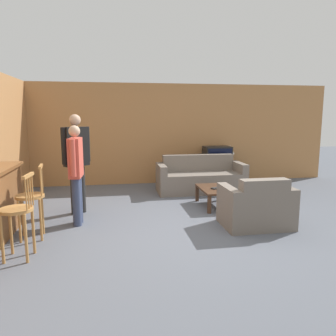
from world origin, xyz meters
The scene contains 13 objects.
ground_plane centered at (0.00, 0.00, 0.00)m, with size 24.00×24.00×0.00m, color #565B66.
wall_back centered at (0.00, 3.64, 1.30)m, with size 9.40×0.08×2.60m.
bar_chair_near centered at (-2.36, -0.73, 0.57)m, with size 0.44×0.44×1.09m.
bar_chair_mid centered at (-2.36, -0.03, 0.57)m, with size 0.44×0.44×1.09m.
couch_far centered at (0.85, 2.46, 0.31)m, with size 2.04×0.83×0.85m.
armchair_near centered at (1.10, -0.09, 0.32)m, with size 1.08×0.79×0.83m.
coffee_table centered at (0.82, 1.16, 0.32)m, with size 0.62×0.97×0.37m.
tv_unit centered at (1.51, 3.26, 0.25)m, with size 0.98×0.46×0.51m.
tv centered at (1.51, 3.25, 0.75)m, with size 0.69×0.49×0.48m.
book_on_table centered at (0.80, 1.10, 0.38)m, with size 0.22×0.17×0.02m.
table_lamp centered at (1.86, 3.26, 0.87)m, with size 0.24×0.24×0.50m.
person_by_window centered at (-1.83, 1.15, 1.03)m, with size 0.47×0.42×1.81m.
person_by_counter centered at (-1.77, 0.51, 0.92)m, with size 0.20×0.58×1.64m.
Camera 1 is at (-1.17, -4.91, 1.80)m, focal length 35.00 mm.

